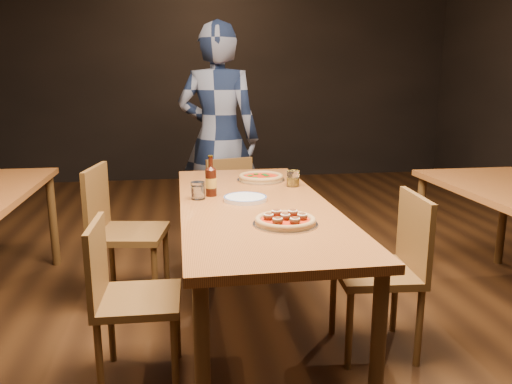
{
  "coord_description": "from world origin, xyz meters",
  "views": [
    {
      "loc": [
        -0.4,
        -2.6,
        1.41
      ],
      "look_at": [
        0.0,
        -0.05,
        0.82
      ],
      "focal_mm": 35.0,
      "sensor_mm": 36.0,
      "label": 1
    }
  ],
  "objects": [
    {
      "name": "plate_stack",
      "position": [
        -0.04,
        0.05,
        0.76
      ],
      "size": [
        0.24,
        0.24,
        0.02
      ],
      "primitive_type": "cylinder",
      "color": "white",
      "rests_on": "table_main"
    },
    {
      "name": "chair_main_nw",
      "position": [
        -0.61,
        -0.39,
        0.41
      ],
      "size": [
        0.39,
        0.39,
        0.82
      ],
      "primitive_type": null,
      "rotation": [
        0.0,
        0.0,
        1.54
      ],
      "color": "#564016",
      "rests_on": "ground"
    },
    {
      "name": "amber_glass",
      "position": [
        0.3,
        0.37,
        0.8
      ],
      "size": [
        0.08,
        0.08,
        0.1
      ],
      "primitive_type": "cylinder",
      "color": "#956510",
      "rests_on": "table_main"
    },
    {
      "name": "chair_end",
      "position": [
        0.04,
        1.12,
        0.41
      ],
      "size": [
        0.47,
        0.47,
        0.83
      ],
      "primitive_type": null,
      "rotation": [
        0.0,
        0.0,
        0.25
      ],
      "color": "#564016",
      "rests_on": "ground"
    },
    {
      "name": "pizza_meatball",
      "position": [
        0.08,
        -0.43,
        0.77
      ],
      "size": [
        0.3,
        0.3,
        0.06
      ],
      "rotation": [
        0.0,
        0.0,
        -0.42
      ],
      "color": "#B7B7BF",
      "rests_on": "table_main"
    },
    {
      "name": "chair_main_e",
      "position": [
        0.59,
        -0.31,
        0.44
      ],
      "size": [
        0.44,
        0.44,
        0.88
      ],
      "primitive_type": null,
      "rotation": [
        0.0,
        0.0,
        -1.65
      ],
      "color": "#564016",
      "rests_on": "ground"
    },
    {
      "name": "pizza_margherita",
      "position": [
        0.13,
        0.59,
        0.77
      ],
      "size": [
        0.32,
        0.32,
        0.04
      ],
      "rotation": [
        0.0,
        0.0,
        -0.11
      ],
      "color": "#B7B7BF",
      "rests_on": "table_main"
    },
    {
      "name": "ground",
      "position": [
        0.0,
        0.0,
        0.0
      ],
      "size": [
        9.0,
        9.0,
        0.0
      ],
      "primitive_type": "plane",
      "color": "black"
    },
    {
      "name": "beer_bottle",
      "position": [
        -0.22,
        0.19,
        0.83
      ],
      "size": [
        0.06,
        0.06,
        0.23
      ],
      "rotation": [
        0.0,
        0.0,
        -0.2
      ],
      "color": "black",
      "rests_on": "table_main"
    },
    {
      "name": "table_main",
      "position": [
        0.0,
        0.0,
        0.68
      ],
      "size": [
        0.8,
        2.0,
        0.75
      ],
      "color": "brown",
      "rests_on": "ground"
    },
    {
      "name": "water_glass",
      "position": [
        -0.3,
        0.13,
        0.8
      ],
      "size": [
        0.08,
        0.08,
        0.1
      ],
      "primitive_type": "cylinder",
      "color": "white",
      "rests_on": "table_main"
    },
    {
      "name": "chair_main_sw",
      "position": [
        -0.72,
        0.5,
        0.46
      ],
      "size": [
        0.49,
        0.49,
        0.92
      ],
      "primitive_type": null,
      "rotation": [
        0.0,
        0.0,
        1.41
      ],
      "color": "#564016",
      "rests_on": "ground"
    },
    {
      "name": "diner",
      "position": [
        -0.07,
        1.5,
        0.92
      ],
      "size": [
        0.78,
        0.62,
        1.85
      ],
      "primitive_type": "imported",
      "rotation": [
        0.0,
        0.0,
        2.83
      ],
      "color": "black",
      "rests_on": "ground"
    }
  ]
}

